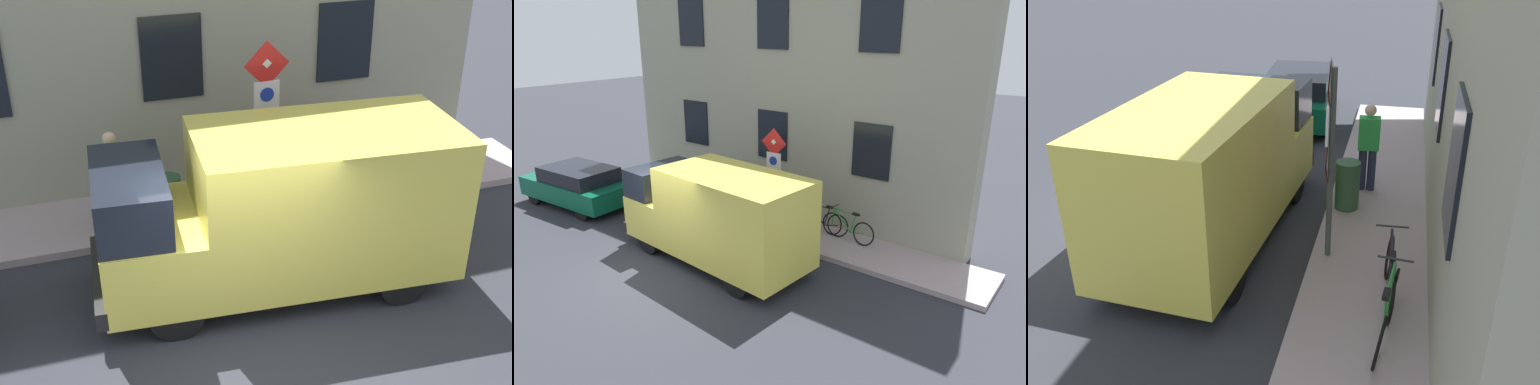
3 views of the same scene
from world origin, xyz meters
The scene contains 9 objects.
ground_plane centered at (0.00, 0.00, 0.00)m, with size 80.00×80.00×0.00m, color #2C2E34.
sidewalk_slab centered at (3.92, 0.00, 0.07)m, with size 1.79×14.12×0.14m, color #AA9798.
sign_post_stacked centered at (3.23, -1.23, 2.07)m, with size 0.16×0.56×3.00m.
delivery_van centered at (1.32, -0.87, 1.33)m, with size 2.39×5.46×2.50m.
parked_hatchback centered at (1.48, 5.76, 0.73)m, with size 1.98×4.10×1.38m.
bicycle_green centered at (4.26, -3.02, 0.51)m, with size 0.46×1.71×0.89m.
bicycle_black centered at (4.26, -2.16, 0.51)m, with size 0.46×1.71×0.89m.
pedestrian centered at (3.65, 1.33, 1.07)m, with size 0.42×0.29×1.72m.
litter_bin centered at (3.37, 0.46, 0.59)m, with size 0.44×0.44×0.90m, color #2D5133.
Camera 3 is at (4.21, -8.73, 4.85)m, focal length 39.12 mm.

